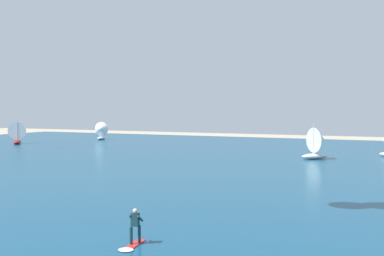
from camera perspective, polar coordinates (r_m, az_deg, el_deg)
The scene contains 5 objects.
ocean at distance 50.35m, azimuth 15.37°, elevation -4.80°, with size 160.00×90.00×0.10m, color navy.
kitesurfer at distance 20.83m, azimuth -7.59°, elevation -13.25°, with size 0.78×2.00×1.67m.
sailboat_center_horizon at distance 91.53m, azimuth -11.77°, elevation -0.34°, with size 3.13×3.57×4.02m.
sailboat_leading at distance 85.24m, azimuth -21.64°, elevation -0.55°, with size 3.77×3.93×4.39m.
sailboat_mid_right at distance 57.41m, azimuth 16.02°, elevation -1.84°, with size 3.89×3.90×4.41m.
Camera 1 is at (7.91, 1.83, 6.34)m, focal length 41.24 mm.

